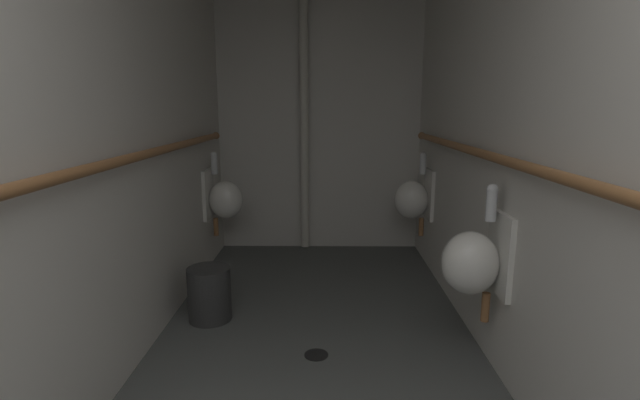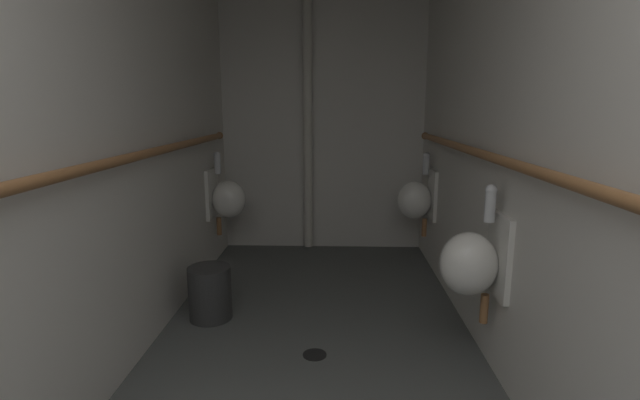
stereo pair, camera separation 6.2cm
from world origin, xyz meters
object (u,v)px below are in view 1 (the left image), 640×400
urinal_right_far (414,198)px  waste_bin (209,294)px  standpipe_back_wall (304,112)px  urinal_right_mid (474,261)px  floor_drain (316,354)px  urinal_left_mid (223,198)px

urinal_right_far → waste_bin: urinal_right_far is taller
urinal_right_far → standpipe_back_wall: 1.34m
urinal_right_mid → floor_drain: urinal_right_mid is taller
urinal_left_mid → urinal_right_mid: (1.69, -1.67, 0.00)m
urinal_right_mid → floor_drain: size_ratio=5.39×
urinal_left_mid → standpipe_back_wall: size_ratio=0.28×
urinal_right_far → standpipe_back_wall: size_ratio=0.28×
urinal_right_far → floor_drain: 1.87m
urinal_left_mid → urinal_right_mid: bearing=-44.5°
floor_drain → waste_bin: size_ratio=0.38×
standpipe_back_wall → waste_bin: standpipe_back_wall is taller
urinal_right_mid → waste_bin: size_ratio=2.07×
standpipe_back_wall → floor_drain: standpipe_back_wall is taller
waste_bin → urinal_left_mid: bearing=96.5°
standpipe_back_wall → waste_bin: 2.07m
urinal_left_mid → standpipe_back_wall: (0.70, 0.51, 0.75)m
urinal_right_mid → waste_bin: 1.73m
urinal_left_mid → waste_bin: size_ratio=2.07×
urinal_right_mid → urinal_right_far: 1.68m
floor_drain → urinal_right_mid: bearing=-8.3°
urinal_right_mid → urinal_right_far: (0.00, 1.68, 0.00)m
urinal_left_mid → floor_drain: bearing=-61.0°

